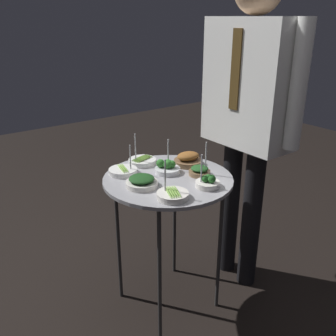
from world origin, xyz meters
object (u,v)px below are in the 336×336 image
bowl_broccoli_far_rim (208,182)px  bowl_spinach_back_right (200,171)px  bowl_spinach_front_left (142,182)px  waiter_figure (250,100)px  serving_cart (168,188)px  bowl_roast_near_rim (188,159)px  bowl_asparagus_front_right (173,195)px  bowl_broccoli_mid_left (167,167)px  bowl_asparagus_mid_right (142,161)px  bowl_asparagus_front_center (123,171)px

bowl_broccoli_far_rim → bowl_spinach_back_right: (-0.13, 0.07, -0.00)m
bowl_spinach_front_left → waiter_figure: bearing=86.0°
serving_cart → bowl_roast_near_rim: bowl_roast_near_rim is taller
bowl_broccoli_far_rim → bowl_spinach_front_left: (-0.19, -0.25, 0.00)m
bowl_spinach_front_left → bowl_asparagus_front_right: bearing=12.2°
bowl_roast_near_rim → waiter_figure: waiter_figure is taller
bowl_asparagus_front_right → waiter_figure: size_ratio=0.10×
bowl_broccoli_mid_left → bowl_spinach_back_right: size_ratio=0.98×
bowl_broccoli_far_rim → waiter_figure: (-0.15, 0.41, 0.32)m
bowl_broccoli_mid_left → bowl_spinach_front_left: size_ratio=1.11×
serving_cart → bowl_asparagus_mid_right: 0.25m
bowl_broccoli_mid_left → bowl_asparagus_front_right: bowl_asparagus_front_right is taller
bowl_asparagus_front_center → bowl_spinach_back_right: (0.25, 0.30, 0.01)m
bowl_broccoli_mid_left → waiter_figure: bearing=76.6°
bowl_broccoli_mid_left → bowl_asparagus_mid_right: bowl_asparagus_mid_right is taller
serving_cart → bowl_roast_near_rim: size_ratio=5.07×
bowl_asparagus_front_center → bowl_spinach_front_left: size_ratio=1.02×
bowl_asparagus_front_right → bowl_spinach_front_left: bearing=-167.8°
bowl_roast_near_rim → bowl_asparagus_mid_right: 0.25m
bowl_broccoli_mid_left → bowl_spinach_back_right: (0.12, 0.11, -0.01)m
bowl_asparagus_mid_right → bowl_broccoli_far_rim: bearing=10.6°
bowl_spinach_back_right → waiter_figure: bearing=92.1°
serving_cart → bowl_broccoli_mid_left: bowl_broccoli_mid_left is taller
bowl_asparagus_mid_right → bowl_spinach_back_right: bearing=25.9°
serving_cart → bowl_asparagus_front_center: (-0.18, -0.16, 0.08)m
bowl_spinach_front_left → bowl_spinach_back_right: size_ratio=0.88×
bowl_asparagus_front_right → bowl_spinach_back_right: 0.30m
bowl_broccoli_far_rim → bowl_asparagus_front_center: bowl_broccoli_far_rim is taller
bowl_asparagus_mid_right → bowl_spinach_back_right: bowl_asparagus_mid_right is taller
bowl_spinach_back_right → bowl_broccoli_mid_left: bearing=-137.2°
serving_cart → bowl_asparagus_front_right: bowl_asparagus_front_right is taller
bowl_asparagus_front_right → waiter_figure: (-0.14, 0.62, 0.32)m
bowl_asparagus_front_center → bowl_asparagus_front_right: 0.38m
bowl_broccoli_mid_left → bowl_asparagus_mid_right: 0.19m
bowl_spinach_front_left → bowl_asparagus_front_right: (0.19, 0.04, -0.01)m
bowl_asparagus_mid_right → bowl_spinach_front_left: bearing=-33.5°
bowl_broccoli_mid_left → bowl_roast_near_rim: (-0.02, 0.16, 0.00)m
bowl_roast_near_rim → waiter_figure: bearing=66.7°
bowl_spinach_back_right → bowl_asparagus_mid_right: bearing=-154.1°
bowl_spinach_front_left → bowl_asparagus_mid_right: bowl_asparagus_mid_right is taller
bowl_spinach_front_left → bowl_roast_near_rim: (-0.09, 0.35, 0.01)m
bowl_broccoli_far_rim → bowl_asparagus_mid_right: 0.45m
bowl_asparagus_front_center → bowl_asparagus_front_right: bearing=5.1°
bowl_broccoli_mid_left → waiter_figure: (0.11, 0.46, 0.31)m
serving_cart → bowl_broccoli_mid_left: size_ratio=4.60×
bowl_asparagus_front_center → bowl_spinach_back_right: 0.39m
bowl_broccoli_mid_left → waiter_figure: waiter_figure is taller
bowl_asparagus_front_right → serving_cart: bearing=148.3°
bowl_roast_near_rim → bowl_spinach_front_left: bearing=-76.5°
bowl_broccoli_mid_left → bowl_asparagus_front_right: size_ratio=0.96×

